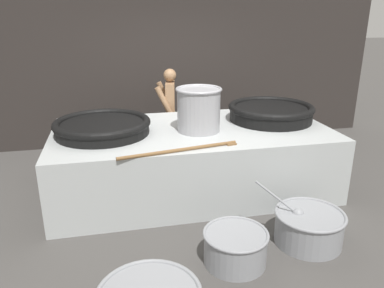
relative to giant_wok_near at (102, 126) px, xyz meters
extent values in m
plane|color=#474442|center=(1.18, -0.02, -0.99)|extent=(60.00, 60.00, 0.00)
cube|color=#2D2826|center=(1.18, 2.26, 0.88)|extent=(8.18, 0.24, 3.74)
cube|color=#B2B7B7|center=(1.18, -0.02, -0.55)|extent=(3.73, 1.89, 0.89)
cylinder|color=black|center=(0.00, 0.00, -0.03)|extent=(1.20, 1.20, 0.15)
torus|color=black|center=(0.00, 0.00, 0.04)|extent=(1.25, 1.25, 0.10)
cylinder|color=black|center=(2.40, 0.15, -0.01)|extent=(1.19, 1.19, 0.19)
torus|color=black|center=(2.40, 0.15, 0.09)|extent=(1.24, 1.24, 0.10)
cylinder|color=#9E9EA3|center=(1.25, -0.12, 0.17)|extent=(0.57, 0.57, 0.56)
torus|color=#9E9EA3|center=(1.25, -0.12, 0.45)|extent=(0.61, 0.61, 0.04)
cylinder|color=brown|center=(0.85, -0.87, -0.09)|extent=(1.42, 0.30, 0.04)
cube|color=brown|center=(1.50, -0.75, -0.10)|extent=(0.14, 0.12, 0.02)
cylinder|color=#9E7551|center=(1.09, 1.26, -0.62)|extent=(0.11, 0.11, 0.74)
cylinder|color=#9E7551|center=(1.12, 1.42, -0.62)|extent=(0.11, 0.11, 0.74)
cube|color=#4C663F|center=(1.11, 1.34, -0.47)|extent=(0.22, 0.26, 0.49)
cube|color=#9E7551|center=(1.11, 1.34, 0.03)|extent=(0.23, 0.47, 0.55)
cylinder|color=#9E7551|center=(0.97, 1.13, 0.02)|extent=(0.31, 0.14, 0.51)
cylinder|color=#9E7551|center=(1.06, 1.58, 0.02)|extent=(0.31, 0.14, 0.51)
sphere|color=#9E7551|center=(1.11, 1.34, 0.42)|extent=(0.21, 0.21, 0.21)
cylinder|color=gray|center=(2.13, -1.61, -0.82)|extent=(0.72, 0.72, 0.35)
torus|color=gray|center=(2.13, -1.61, -0.65)|extent=(0.76, 0.76, 0.04)
cylinder|color=#6B9347|center=(2.13, -1.61, -0.74)|extent=(0.63, 0.63, 0.09)
sphere|color=gray|center=(2.02, -1.56, -0.67)|extent=(0.13, 0.13, 0.13)
cylinder|color=gray|center=(1.81, -1.45, -0.50)|extent=(0.44, 0.25, 0.35)
cylinder|color=gray|center=(1.24, -1.78, -0.83)|extent=(0.63, 0.63, 0.33)
torus|color=gray|center=(1.24, -1.78, -0.66)|extent=(0.66, 0.66, 0.03)
cylinder|color=tan|center=(1.24, -1.78, -0.75)|extent=(0.55, 0.55, 0.08)
cylinder|color=orange|center=(0.24, -2.24, -0.68)|extent=(0.05, 0.05, 0.03)
camera|label=1|loc=(0.14, -4.78, 1.38)|focal=35.00mm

